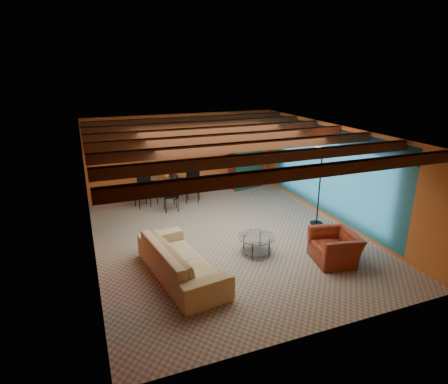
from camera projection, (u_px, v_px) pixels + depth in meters
name	position (u px, v px, depth m)	size (l,w,h in m)	color
room	(225.00, 146.00, 9.07)	(6.52, 8.01, 2.71)	gray
sofa	(181.00, 260.00, 7.75)	(2.64, 1.03, 0.77)	tan
armchair	(335.00, 247.00, 8.40)	(1.05, 0.92, 0.68)	maroon
coffee_table	(256.00, 245.00, 8.76)	(0.87, 0.87, 0.44)	white
dining_table	(167.00, 185.00, 12.04)	(2.17, 2.17, 1.13)	silver
armoire	(246.00, 160.00, 13.43)	(1.14, 0.56, 2.00)	maroon
floor_lamp	(319.00, 187.00, 10.15)	(0.44, 0.44, 2.16)	black
ceiling_fan	(227.00, 147.00, 8.97)	(1.50, 1.50, 0.44)	#472614
painting	(158.00, 147.00, 12.38)	(1.05, 0.03, 0.65)	black
potted_plant	(246.00, 126.00, 13.04)	(0.41, 0.35, 0.45)	#26661E
vase	(166.00, 165.00, 11.82)	(0.19, 0.19, 0.20)	orange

